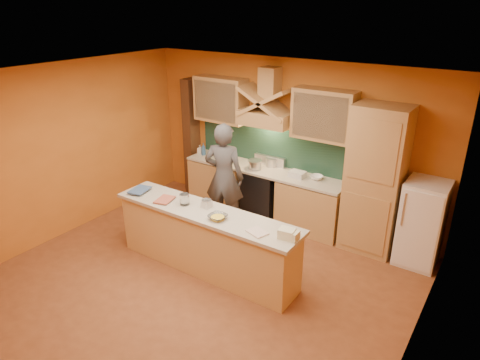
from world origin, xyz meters
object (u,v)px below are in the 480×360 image
Objects in this scene: person at (224,177)px; kitchen_scale at (207,204)px; fridge at (422,223)px; mixing_bowl at (218,217)px; stove at (263,193)px.

person reaches higher than kitchen_scale.
fridge is 3.00m from mixing_bowl.
fridge is 10.87× the size of kitchen_scale.
kitchen_scale is (0.48, -1.09, 0.07)m from person.
stove is 3.68× the size of mixing_bowl.
mixing_bowl is (0.49, -2.00, 0.52)m from stove.
mixing_bowl is at bearing -76.25° from stove.
kitchen_scale is 0.39m from mixing_bowl.
person is at bearing 122.01° from kitchen_scale.
person reaches higher than stove.
mixing_bowl is at bearing -22.26° from kitchen_scale.
person is at bearing 122.68° from mixing_bowl.
fridge is at bearing 43.21° from kitchen_scale.
fridge is 3.13m from person.
stove is at bearing -131.32° from person.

